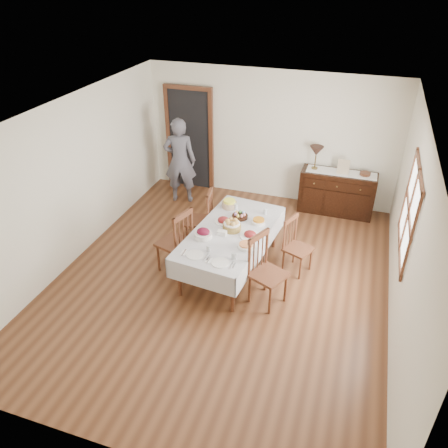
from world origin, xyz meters
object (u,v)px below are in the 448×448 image
(chair_right_near, at_px, (266,270))
(sideboard, at_px, (337,193))
(dining_table, at_px, (231,236))
(chair_right_far, at_px, (296,245))
(chair_left_near, at_px, (177,241))
(chair_left_far, at_px, (202,218))
(person, at_px, (180,158))
(table_lamp, at_px, (316,152))

(chair_right_near, height_order, sideboard, chair_right_near)
(dining_table, height_order, sideboard, sideboard)
(dining_table, bearing_deg, chair_right_far, 23.92)
(chair_left_near, bearing_deg, dining_table, 126.76)
(chair_left_far, bearing_deg, chair_left_near, -16.52)
(chair_right_far, xyz_separation_m, sideboard, (0.42, 2.12, -0.05))
(chair_left_near, distance_m, person, 2.44)
(chair_left_far, distance_m, table_lamp, 2.58)
(chair_left_far, height_order, chair_right_near, chair_right_near)
(chair_right_near, bearing_deg, chair_left_near, 104.09)
(person, bearing_deg, chair_right_far, 133.15)
(chair_right_near, bearing_deg, dining_table, 75.50)
(chair_right_near, distance_m, person, 3.48)
(sideboard, distance_m, table_lamp, 0.91)
(chair_left_far, relative_size, chair_right_near, 0.96)
(table_lamp, bearing_deg, chair_right_far, -88.36)
(chair_right_near, distance_m, sideboard, 3.07)
(chair_left_far, relative_size, table_lamp, 2.27)
(sideboard, bearing_deg, dining_table, -119.77)
(dining_table, distance_m, chair_left_far, 0.88)
(dining_table, bearing_deg, table_lamp, 75.90)
(person, bearing_deg, dining_table, 115.66)
(dining_table, relative_size, chair_right_far, 2.38)
(chair_right_near, xyz_separation_m, chair_right_far, (0.28, 0.87, -0.08))
(chair_right_far, bearing_deg, sideboard, 10.96)
(dining_table, height_order, chair_left_far, chair_left_far)
(chair_left_near, bearing_deg, sideboard, 158.06)
(sideboard, xyz_separation_m, person, (-3.07, -0.48, 0.51))
(chair_left_far, relative_size, person, 0.56)
(chair_right_far, distance_m, person, 3.16)
(chair_right_near, xyz_separation_m, sideboard, (0.70, 2.99, -0.13))
(person, distance_m, table_lamp, 2.66)
(sideboard, bearing_deg, chair_right_far, -101.14)
(dining_table, height_order, table_lamp, table_lamp)
(chair_right_near, distance_m, chair_right_far, 0.92)
(chair_right_far, xyz_separation_m, person, (-2.66, 1.64, 0.46))
(chair_left_far, bearing_deg, chair_right_far, 72.62)
(chair_left_near, relative_size, chair_left_far, 1.06)
(dining_table, xyz_separation_m, chair_right_far, (0.97, 0.31, -0.17))
(sideboard, height_order, table_lamp, table_lamp)
(chair_left_near, xyz_separation_m, sideboard, (2.18, 2.72, -0.13))
(dining_table, distance_m, person, 2.59)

